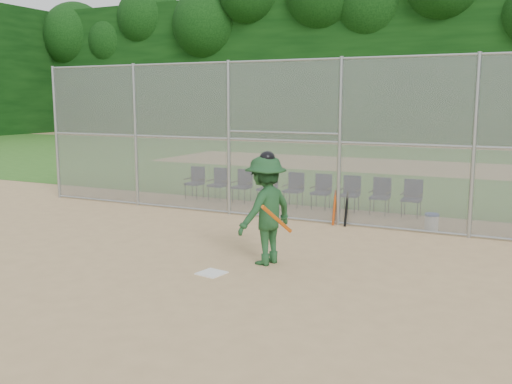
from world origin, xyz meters
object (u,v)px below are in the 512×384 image
at_px(batter_at_plate, 266,210).
at_px(chair_0, 194,183).
at_px(water_cooler, 432,222).
at_px(home_plate, 212,273).

bearing_deg(batter_at_plate, chair_0, 132.18).
bearing_deg(chair_0, water_cooler, -11.13).
distance_m(home_plate, chair_0, 7.83).
height_order(home_plate, chair_0, chair_0).
bearing_deg(water_cooler, batter_at_plate, -120.14).
distance_m(batter_at_plate, water_cooler, 4.74).
distance_m(home_plate, water_cooler, 5.83).
bearing_deg(home_plate, water_cooler, 59.84).
distance_m(batter_at_plate, chair_0, 7.41).
bearing_deg(batter_at_plate, home_plate, -120.25).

